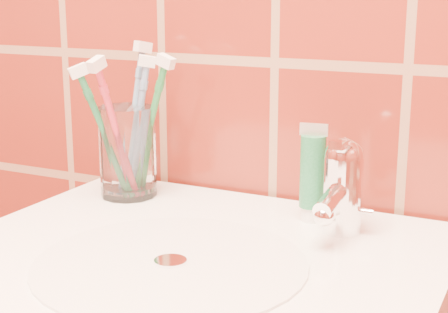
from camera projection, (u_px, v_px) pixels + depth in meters
The scene contains 8 objects.
glass_tumbler at pixel (128, 152), 0.98m from camera, with size 0.08×0.08×0.13m, color white.
toothpaste_tube at pixel (312, 176), 0.87m from camera, with size 0.04×0.03×0.13m.
faucet at pixel (342, 183), 0.83m from camera, with size 0.05×0.11×0.12m.
toothbrush_0 at pixel (149, 128), 0.96m from camera, with size 0.09×0.03×0.21m, color #207A3B, non-canonical shape.
toothbrush_1 at pixel (134, 119), 0.99m from camera, with size 0.04×0.06×0.22m, color #6993BB, non-canonical shape.
toothbrush_2 at pixel (105, 134), 0.95m from camera, with size 0.07×0.07×0.20m, color #1D6F41, non-canonical shape.
toothbrush_3 at pixel (138, 127), 0.98m from camera, with size 0.05×0.04×0.21m, color #7298CB, non-canonical shape.
toothbrush_4 at pixel (117, 132), 0.94m from camera, with size 0.03×0.09×0.21m, color #B3263D, non-canonical shape.
Camera 1 is at (0.36, 0.31, 1.14)m, focal length 55.00 mm.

